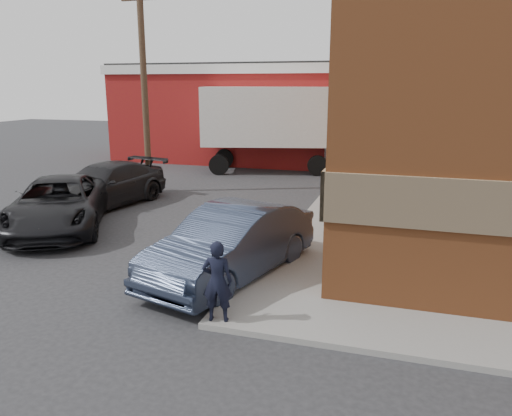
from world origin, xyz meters
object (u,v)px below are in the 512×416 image
Objects in this scene: warehouse at (258,112)px; suv_a at (58,204)px; man at (217,281)px; box_truck at (285,124)px; sedan at (231,243)px; suv_b at (104,185)px; utility_pole at (144,77)px.

warehouse is 17.10m from suv_a.
box_truck reaches higher than man.
sedan is 0.94× the size of suv_b.
utility_pole is 4.88m from suv_b.
suv_b is at bearing -97.35° from warehouse.
suv_b is at bearing -57.09° from man.
utility_pole is 5.74× the size of man.
suv_a is (-1.39, -16.92, -2.01)m from warehouse.
utility_pole reaches higher than suv_a.
suv_a is 1.06× the size of suv_b.
utility_pole is at bearing -137.66° from box_truck.
suv_a is (-6.59, 2.21, -0.04)m from sedan.
box_truck is at bearing 114.52° from sedan.
suv_b is (-0.29, -2.85, -3.96)m from utility_pole.
warehouse is at bearing -86.60° from man.
warehouse is 1.78× the size of box_truck.
warehouse is 2.99× the size of suv_b.
man is at bearing -55.32° from utility_pole.
sedan is 6.95m from suv_a.
box_truck is (-2.98, 17.09, 1.59)m from man.
utility_pole is 1.76× the size of sedan.
box_truck reaches higher than suv_a.
man is 2.49m from sedan.
utility_pole is 13.39m from man.
utility_pole is at bearing -66.99° from man.
suv_b is 0.60× the size of box_truck.
warehouse reaches higher than sedan.
utility_pole is (-1.50, -11.00, 1.93)m from warehouse.
man is at bearing -34.68° from suv_b.
sedan is at bearing -94.99° from box_truck.
warehouse reaches higher than suv_b.
utility_pole is at bearing -97.77° from warehouse.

